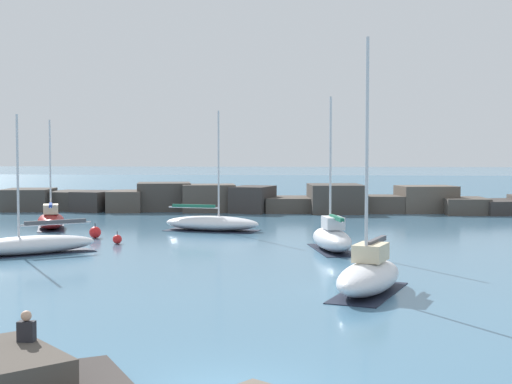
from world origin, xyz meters
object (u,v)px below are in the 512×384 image
(sailboat_moored_3, at_px, (369,274))
(sailboat_moored_5, at_px, (30,245))
(mooring_buoy_orange_near, at_px, (95,232))
(sailboat_moored_1, at_px, (332,237))
(person_on_rocks, at_px, (27,346))
(mooring_buoy_far_side, at_px, (117,239))
(sailboat_moored_0, at_px, (212,223))
(sailboat_moored_2, at_px, (51,219))

(sailboat_moored_3, relative_size, sailboat_moored_5, 1.30)
(mooring_buoy_orange_near, bearing_deg, sailboat_moored_5, -98.24)
(sailboat_moored_1, distance_m, person_on_rocks, 24.47)
(mooring_buoy_far_side, bearing_deg, person_on_rocks, -77.77)
(sailboat_moored_1, bearing_deg, mooring_buoy_orange_near, 163.38)
(mooring_buoy_orange_near, bearing_deg, sailboat_moored_0, 37.81)
(sailboat_moored_5, relative_size, mooring_buoy_far_side, 9.89)
(mooring_buoy_far_side, height_order, person_on_rocks, person_on_rocks)
(person_on_rocks, bearing_deg, sailboat_moored_5, 112.96)
(sailboat_moored_1, relative_size, person_on_rocks, 4.68)
(sailboat_moored_0, relative_size, sailboat_moored_2, 1.07)
(sailboat_moored_0, distance_m, mooring_buoy_orange_near, 8.16)
(sailboat_moored_0, distance_m, sailboat_moored_5, 14.42)
(sailboat_moored_0, distance_m, mooring_buoy_far_side, 8.75)
(sailboat_moored_3, height_order, mooring_buoy_far_side, sailboat_moored_3)
(sailboat_moored_0, xyz_separation_m, mooring_buoy_far_side, (-4.28, -7.62, -0.26))
(mooring_buoy_orange_near, bearing_deg, sailboat_moored_1, -16.62)
(mooring_buoy_orange_near, relative_size, person_on_rocks, 0.52)
(sailboat_moored_2, height_order, sailboat_moored_5, sailboat_moored_2)
(sailboat_moored_0, height_order, sailboat_moored_1, sailboat_moored_1)
(sailboat_moored_5, distance_m, mooring_buoy_far_side, 5.70)
(sailboat_moored_3, xyz_separation_m, sailboat_moored_5, (-16.71, 8.69, -0.19))
(sailboat_moored_5, bearing_deg, mooring_buoy_far_side, 55.50)
(person_on_rocks, bearing_deg, mooring_buoy_far_side, 102.23)
(sailboat_moored_2, relative_size, sailboat_moored_3, 0.81)
(sailboat_moored_2, relative_size, mooring_buoy_far_side, 10.45)
(sailboat_moored_0, height_order, mooring_buoy_orange_near, sailboat_moored_0)
(mooring_buoy_orange_near, height_order, person_on_rocks, person_on_rocks)
(sailboat_moored_1, xyz_separation_m, sailboat_moored_2, (-19.36, 9.72, -0.07))
(sailboat_moored_5, xyz_separation_m, mooring_buoy_orange_near, (1.06, 7.31, -0.15))
(person_on_rocks, bearing_deg, sailboat_moored_0, 92.05)
(sailboat_moored_1, bearing_deg, sailboat_moored_2, 153.34)
(sailboat_moored_5, height_order, mooring_buoy_orange_near, sailboat_moored_5)
(sailboat_moored_1, bearing_deg, sailboat_moored_0, 130.58)
(mooring_buoy_orange_near, xyz_separation_m, mooring_buoy_far_side, (2.16, -2.62, -0.09))
(sailboat_moored_5, xyz_separation_m, mooring_buoy_far_side, (3.22, 4.69, -0.24))
(sailboat_moored_1, xyz_separation_m, mooring_buoy_orange_near, (-14.42, 4.30, -0.34))
(sailboat_moored_0, bearing_deg, sailboat_moored_2, 177.93)
(sailboat_moored_0, distance_m, sailboat_moored_1, 12.26)
(sailboat_moored_5, bearing_deg, mooring_buoy_orange_near, 81.76)
(person_on_rocks, bearing_deg, sailboat_moored_1, 73.87)
(sailboat_moored_1, height_order, person_on_rocks, sailboat_moored_1)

